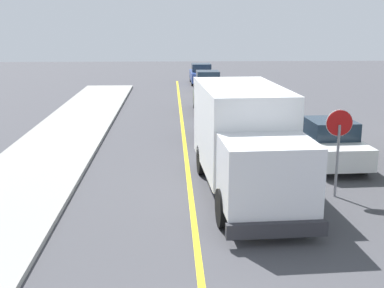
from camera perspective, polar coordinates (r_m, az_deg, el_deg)
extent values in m
cube|color=gold|center=(16.60, -0.37, -4.07)|extent=(0.16, 56.00, 0.01)
cube|color=white|center=(15.69, 5.56, 1.97)|extent=(2.68, 5.13, 2.60)
cube|color=silver|center=(12.50, 8.61, -3.38)|extent=(2.39, 2.12, 1.70)
cube|color=#1E2D3D|center=(11.56, 9.76, -2.92)|extent=(2.04, 0.19, 0.75)
cube|color=#2D2D33|center=(11.87, 9.71, -9.67)|extent=(2.41, 0.33, 0.36)
cylinder|color=black|center=(13.27, 12.68, -6.86)|extent=(0.36, 1.02, 1.00)
cylinder|color=black|center=(12.78, 3.63, -7.35)|extent=(0.36, 1.02, 1.00)
cylinder|color=black|center=(17.43, 8.05, -1.63)|extent=(0.36, 1.02, 1.00)
cylinder|color=black|center=(17.06, 1.18, -1.83)|extent=(0.36, 1.02, 1.00)
cube|color=black|center=(21.81, 3.54, 2.04)|extent=(1.99, 4.48, 0.76)
cube|color=#1E2D3D|center=(21.82, 3.51, 3.92)|extent=(1.66, 1.87, 0.64)
cylinder|color=black|center=(20.67, 6.27, 0.38)|extent=(0.25, 0.65, 0.64)
cylinder|color=black|center=(20.42, 1.92, 0.29)|extent=(0.25, 0.65, 0.64)
cylinder|color=black|center=(23.36, 4.94, 1.99)|extent=(0.25, 0.65, 0.64)
cylinder|color=black|center=(23.15, 1.08, 1.93)|extent=(0.25, 0.65, 0.64)
cube|color=#4C564C|center=(28.87, 2.02, 4.99)|extent=(1.87, 4.43, 0.76)
cube|color=#1E2D3D|center=(28.92, 2.02, 6.41)|extent=(1.61, 1.83, 0.64)
cylinder|color=black|center=(27.60, 3.83, 3.86)|extent=(0.23, 0.64, 0.64)
cylinder|color=black|center=(27.50, 0.55, 3.85)|extent=(0.23, 0.64, 0.64)
cylinder|color=black|center=(30.37, 3.35, 4.79)|extent=(0.23, 0.64, 0.64)
cylinder|color=black|center=(30.27, 0.36, 4.78)|extent=(0.23, 0.64, 0.64)
cube|color=silver|center=(35.90, 1.83, 6.75)|extent=(1.87, 4.43, 0.76)
cube|color=#1E2D3D|center=(35.97, 1.82, 7.89)|extent=(1.61, 1.83, 0.64)
cylinder|color=black|center=(34.64, 3.35, 5.92)|extent=(0.23, 0.64, 0.64)
cylinder|color=black|center=(34.49, 0.72, 5.91)|extent=(0.23, 0.64, 0.64)
cylinder|color=black|center=(37.41, 2.84, 6.52)|extent=(0.23, 0.64, 0.64)
cylinder|color=black|center=(37.27, 0.41, 6.51)|extent=(0.23, 0.64, 0.64)
cube|color=#2D4793|center=(42.13, 1.07, 7.82)|extent=(1.83, 4.41, 0.76)
cube|color=#1E2D3D|center=(42.21, 1.06, 8.79)|extent=(1.60, 1.81, 0.64)
cylinder|color=black|center=(40.84, 2.32, 7.15)|extent=(0.22, 0.64, 0.64)
cylinder|color=black|center=(40.72, 0.09, 7.15)|extent=(0.22, 0.64, 0.64)
cylinder|color=black|center=(43.62, 1.98, 7.59)|extent=(0.22, 0.64, 0.64)
cylinder|color=black|center=(43.52, -0.11, 7.58)|extent=(0.22, 0.64, 0.64)
cube|color=silver|center=(18.99, 15.31, -0.23)|extent=(2.02, 4.48, 0.76)
cube|color=#1E2D3D|center=(18.70, 15.60, 1.74)|extent=(1.67, 1.88, 0.64)
cylinder|color=black|center=(20.11, 11.75, -0.22)|extent=(0.25, 0.65, 0.64)
cylinder|color=black|center=(20.62, 15.95, -0.11)|extent=(0.25, 0.65, 0.64)
cylinder|color=black|center=(17.53, 14.40, -2.46)|extent=(0.25, 0.65, 0.64)
cylinder|color=black|center=(18.12, 19.12, -2.26)|extent=(0.25, 0.65, 0.64)
cylinder|color=gray|center=(15.32, 16.34, -1.92)|extent=(0.08, 0.08, 2.20)
cylinder|color=red|center=(15.08, 16.60, 2.32)|extent=(0.76, 0.03, 0.76)
cylinder|color=white|center=(15.10, 16.57, 2.34)|extent=(0.80, 0.02, 0.80)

